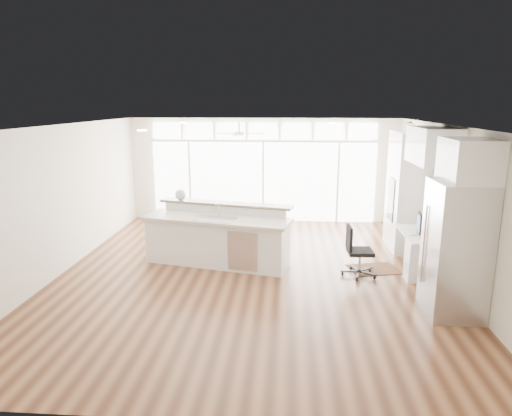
{
  "coord_description": "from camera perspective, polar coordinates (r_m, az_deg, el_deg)",
  "views": [
    {
      "loc": [
        0.65,
        -7.88,
        3.08
      ],
      "look_at": [
        0.05,
        0.6,
        1.12
      ],
      "focal_mm": 32.0,
      "sensor_mm": 36.0,
      "label": 1
    }
  ],
  "objects": [
    {
      "name": "glass_wall",
      "position": [
        12.01,
        0.9,
        3.29
      ],
      "size": [
        5.8,
        0.06,
        2.08
      ],
      "primitive_type": "cube",
      "color": "white",
      "rests_on": "wall_back"
    },
    {
      "name": "monitor",
      "position": [
        8.78,
        19.79,
        -1.8
      ],
      "size": [
        0.15,
        0.47,
        0.38
      ],
      "primitive_type": "cube",
      "rotation": [
        0.0,
        0.0,
        -0.16
      ],
      "color": "black",
      "rests_on": "desk_nook"
    },
    {
      "name": "ceiling_fan",
      "position": [
        10.76,
        -2.11,
        9.81
      ],
      "size": [
        1.16,
        1.16,
        0.32
      ],
      "primitive_type": "cube",
      "color": "white",
      "rests_on": "ceiling"
    },
    {
      "name": "wall_front",
      "position": [
        4.3,
        -5.08,
        -10.82
      ],
      "size": [
        7.0,
        0.04,
        2.7
      ],
      "primitive_type": "cube",
      "color": "silver",
      "rests_on": "floor"
    },
    {
      "name": "upper_cabinets",
      "position": [
        8.59,
        21.29,
        7.26
      ],
      "size": [
        0.64,
        1.3,
        0.64
      ],
      "primitive_type": "cube",
      "color": "white",
      "rests_on": "wall_right"
    },
    {
      "name": "wall_back",
      "position": [
        12.02,
        0.92,
        4.75
      ],
      "size": [
        7.0,
        0.04,
        2.7
      ],
      "primitive_type": "cube",
      "color": "silver",
      "rests_on": "floor"
    },
    {
      "name": "refrigerator",
      "position": [
        7.28,
        23.7,
        -4.73
      ],
      "size": [
        0.76,
        0.9,
        2.0
      ],
      "primitive_type": "cube",
      "color": "#BABABF",
      "rests_on": "floor"
    },
    {
      "name": "keyboard",
      "position": [
        8.79,
        18.63,
        -2.95
      ],
      "size": [
        0.17,
        0.33,
        0.02
      ],
      "primitive_type": "cube",
      "rotation": [
        0.0,
        0.0,
        0.16
      ],
      "color": "silver",
      "rests_on": "desk_nook"
    },
    {
      "name": "fishbowl",
      "position": [
        9.44,
        -9.42,
        1.65
      ],
      "size": [
        0.24,
        0.24,
        0.22
      ],
      "primitive_type": "sphere",
      "rotation": [
        0.0,
        0.0,
        -0.07
      ],
      "color": "silver",
      "rests_on": "kitchen_island"
    },
    {
      "name": "desk_window",
      "position": [
        8.78,
        22.67,
        1.97
      ],
      "size": [
        0.04,
        0.85,
        0.85
      ],
      "primitive_type": "cube",
      "color": "white",
      "rests_on": "wall_right"
    },
    {
      "name": "desk_nook",
      "position": [
        8.96,
        20.01,
        -5.34
      ],
      "size": [
        0.72,
        1.3,
        0.76
      ],
      "primitive_type": "cube",
      "color": "white",
      "rests_on": "floor"
    },
    {
      "name": "recessed_lights",
      "position": [
        8.11,
        -0.55,
        10.19
      ],
      "size": [
        3.4,
        3.0,
        0.02
      ],
      "primitive_type": "cube",
      "color": "white",
      "rests_on": "ceiling"
    },
    {
      "name": "rug",
      "position": [
        9.0,
        14.48,
        -7.4
      ],
      "size": [
        1.02,
        0.84,
        0.01
      ],
      "primitive_type": "cube",
      "rotation": [
        0.0,
        0.0,
        0.25
      ],
      "color": "#361E11",
      "rests_on": "floor"
    },
    {
      "name": "office_chair",
      "position": [
        8.49,
        12.89,
        -5.29
      ],
      "size": [
        0.51,
        0.47,
        0.93
      ],
      "primitive_type": "cube",
      "rotation": [
        0.0,
        0.0,
        0.06
      ],
      "color": "black",
      "rests_on": "floor"
    },
    {
      "name": "potted_plant",
      "position": [
        10.01,
        18.91,
        9.62
      ],
      "size": [
        0.26,
        0.29,
        0.21
      ],
      "primitive_type": "imported",
      "rotation": [
        0.0,
        0.0,
        0.05
      ],
      "color": "#335524",
      "rests_on": "oven_cabinet"
    },
    {
      "name": "kitchen_island",
      "position": [
        8.87,
        -4.9,
        -3.49
      ],
      "size": [
        3.03,
        1.7,
        1.14
      ],
      "primitive_type": "cube",
      "rotation": [
        0.0,
        0.0,
        -0.23
      ],
      "color": "white",
      "rests_on": "floor"
    },
    {
      "name": "ceiling",
      "position": [
        7.91,
        -0.66,
        10.26
      ],
      "size": [
        7.0,
        8.0,
        0.02
      ],
      "primitive_type": "cube",
      "color": "white",
      "rests_on": "wall_back"
    },
    {
      "name": "oven_cabinet",
      "position": [
        10.17,
        18.35,
        1.98
      ],
      "size": [
        0.64,
        1.2,
        2.5
      ],
      "primitive_type": "cube",
      "color": "white",
      "rests_on": "floor"
    },
    {
      "name": "wall_left",
      "position": [
        9.07,
        -23.26,
        0.95
      ],
      "size": [
        0.04,
        8.0,
        2.7
      ],
      "primitive_type": "cube",
      "color": "silver",
      "rests_on": "floor"
    },
    {
      "name": "floor",
      "position": [
        8.49,
        -0.62,
        -8.34
      ],
      "size": [
        7.0,
        8.0,
        0.02
      ],
      "primitive_type": "cube",
      "color": "#492816",
      "rests_on": "ground"
    },
    {
      "name": "fridge_cabinet",
      "position": [
        7.04,
        25.13,
        5.42
      ],
      "size": [
        0.64,
        0.9,
        0.6
      ],
      "primitive_type": "cube",
      "color": "white",
      "rests_on": "wall_right"
    },
    {
      "name": "wall_right",
      "position": [
        8.55,
        23.43,
        0.26
      ],
      "size": [
        0.04,
        8.0,
        2.7
      ],
      "primitive_type": "cube",
      "color": "silver",
      "rests_on": "floor"
    },
    {
      "name": "transom_row",
      "position": [
        11.86,
        0.92,
        9.64
      ],
      "size": [
        5.9,
        0.06,
        0.4
      ],
      "primitive_type": "cube",
      "color": "white",
      "rests_on": "wall_back"
    },
    {
      "name": "framed_photos",
      "position": [
        9.39,
        21.42,
        1.8
      ],
      "size": [
        0.06,
        0.22,
        0.8
      ],
      "primitive_type": "cube",
      "color": "black",
      "rests_on": "wall_right"
    }
  ]
}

